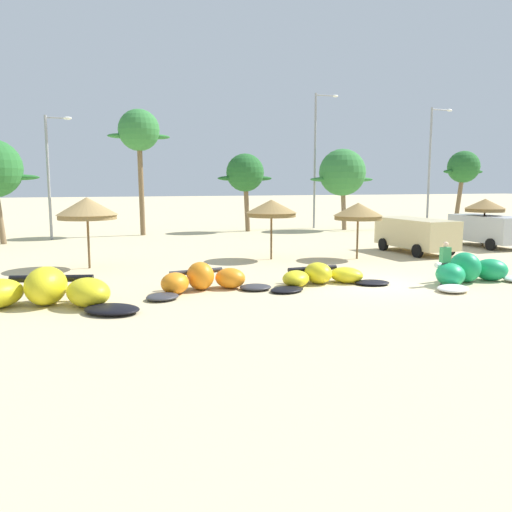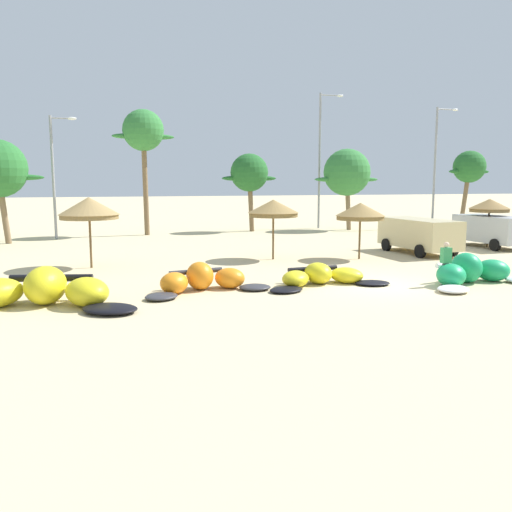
{
  "view_description": "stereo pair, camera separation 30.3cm",
  "coord_description": "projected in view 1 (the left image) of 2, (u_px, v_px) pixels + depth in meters",
  "views": [
    {
      "loc": [
        -10.43,
        -16.69,
        3.76
      ],
      "look_at": [
        -4.18,
        2.0,
        1.0
      ],
      "focal_mm": 36.86,
      "sensor_mm": 36.0,
      "label": 1
    },
    {
      "loc": [
        -10.14,
        -16.79,
        3.76
      ],
      "look_at": [
        -4.18,
        2.0,
        1.0
      ],
      "focal_mm": 36.86,
      "sensor_mm": 36.0,
      "label": 2
    }
  ],
  "objects": [
    {
      "name": "kite_left_of_center",
      "position": [
        321.0,
        276.0,
        19.5
      ],
      "size": [
        5.02,
        2.43,
        0.79
      ],
      "color": "black",
      "rests_on": "ground"
    },
    {
      "name": "palm_left_of_gap",
      "position": [
        139.0,
        132.0,
        36.91
      ],
      "size": [
        4.36,
        2.91,
        8.88
      ],
      "color": "brown",
      "rests_on": "ground"
    },
    {
      "name": "person_near_kites",
      "position": [
        445.0,
        263.0,
        19.29
      ],
      "size": [
        0.36,
        0.24,
        1.62
      ],
      "color": "#383842",
      "rests_on": "ground"
    },
    {
      "name": "palm_center_right",
      "position": [
        342.0,
        173.0,
        41.6
      ],
      "size": [
        5.54,
        3.7,
        6.42
      ],
      "color": "#7F6647",
      "rests_on": "ground"
    },
    {
      "name": "lamppost_east_center",
      "position": [
        431.0,
        161.0,
        43.35
      ],
      "size": [
        2.07,
        0.24,
        9.83
      ],
      "color": "gray",
      "rests_on": "ground"
    },
    {
      "name": "kite_center",
      "position": [
        471.0,
        272.0,
        19.74
      ],
      "size": [
        5.14,
        2.86,
        1.14
      ],
      "color": "white",
      "rests_on": "ground"
    },
    {
      "name": "parked_car_second",
      "position": [
        414.0,
        233.0,
        28.26
      ],
      "size": [
        2.34,
        4.94,
        1.84
      ],
      "color": "beige",
      "rests_on": "ground"
    },
    {
      "name": "beach_umbrella_near_van",
      "position": [
        87.0,
        208.0,
        22.88
      ],
      "size": [
        2.64,
        2.64,
        3.14
      ],
      "color": "brown",
      "rests_on": "ground"
    },
    {
      "name": "beach_umbrella_middle",
      "position": [
        271.0,
        208.0,
        25.64
      ],
      "size": [
        2.51,
        2.51,
        2.94
      ],
      "color": "brown",
      "rests_on": "ground"
    },
    {
      "name": "lamppost_west",
      "position": [
        51.0,
        170.0,
        34.38
      ],
      "size": [
        1.72,
        0.24,
        8.09
      ],
      "color": "gray",
      "rests_on": "ground"
    },
    {
      "name": "beach_umbrella_outermost",
      "position": [
        485.0,
        205.0,
        30.82
      ],
      "size": [
        2.31,
        2.31,
        2.83
      ],
      "color": "brown",
      "rests_on": "ground"
    },
    {
      "name": "palm_center_left",
      "position": [
        245.0,
        173.0,
        40.26
      ],
      "size": [
        4.35,
        2.9,
        5.98
      ],
      "color": "brown",
      "rests_on": "ground"
    },
    {
      "name": "kite_left",
      "position": [
        203.0,
        280.0,
        18.33
      ],
      "size": [
        4.71,
        2.53,
        0.99
      ],
      "color": "#333338",
      "rests_on": "ground"
    },
    {
      "name": "parked_van",
      "position": [
        486.0,
        228.0,
        30.96
      ],
      "size": [
        2.29,
        4.63,
        1.84
      ],
      "color": "#B2B7BC",
      "rests_on": "ground"
    },
    {
      "name": "lamppost_west_center",
      "position": [
        317.0,
        154.0,
        43.06
      ],
      "size": [
        2.11,
        0.24,
        10.94
      ],
      "color": "gray",
      "rests_on": "ground"
    },
    {
      "name": "ground_plane",
      "position": [
        380.0,
        285.0,
        19.47
      ],
      "size": [
        260.0,
        260.0,
        0.0
      ],
      "primitive_type": "plane",
      "color": "beige"
    },
    {
      "name": "palm_right_of_gap",
      "position": [
        463.0,
        168.0,
        44.0
      ],
      "size": [
        3.98,
        2.66,
        6.41
      ],
      "color": "brown",
      "rests_on": "ground"
    },
    {
      "name": "kite_far_left",
      "position": [
        43.0,
        292.0,
        15.92
      ],
      "size": [
        6.26,
        3.76,
        1.19
      ],
      "color": "black",
      "rests_on": "ground"
    },
    {
      "name": "beach_umbrella_near_palms",
      "position": [
        358.0,
        211.0,
        25.81
      ],
      "size": [
        2.43,
        2.43,
        2.78
      ],
      "color": "brown",
      "rests_on": "ground"
    }
  ]
}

